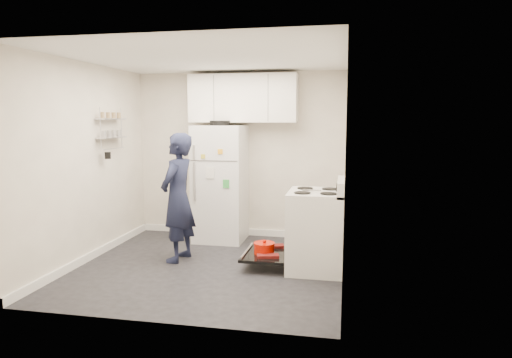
% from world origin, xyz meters
% --- Properties ---
extents(room, '(3.21, 3.21, 2.51)m').
position_xyz_m(room, '(-0.03, 0.03, 1.21)').
color(room, black).
rests_on(room, ground).
extents(electric_range, '(0.66, 0.76, 1.10)m').
position_xyz_m(electric_range, '(1.26, 0.15, 0.47)').
color(electric_range, silver).
rests_on(electric_range, ground).
extents(open_oven_door, '(0.55, 0.70, 0.21)m').
position_xyz_m(open_oven_door, '(0.67, 0.15, 0.18)').
color(open_oven_door, black).
rests_on(open_oven_door, ground).
extents(refrigerator, '(0.72, 0.74, 1.78)m').
position_xyz_m(refrigerator, '(-0.21, 1.25, 0.86)').
color(refrigerator, silver).
rests_on(refrigerator, ground).
extents(upper_cabinets, '(1.60, 0.33, 0.70)m').
position_xyz_m(upper_cabinets, '(0.10, 1.43, 2.10)').
color(upper_cabinets, silver).
rests_on(upper_cabinets, room).
extents(wall_shelf_rack, '(0.14, 0.60, 0.61)m').
position_xyz_m(wall_shelf_rack, '(-1.52, 0.49, 1.68)').
color(wall_shelf_rack, '#B2B2B7').
rests_on(wall_shelf_rack, room).
extents(person, '(0.46, 0.64, 1.63)m').
position_xyz_m(person, '(-0.47, 0.17, 0.81)').
color(person, '#171B33').
rests_on(person, ground).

